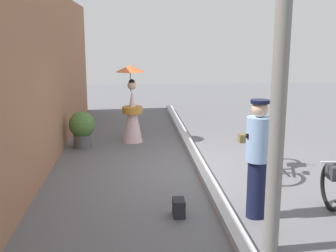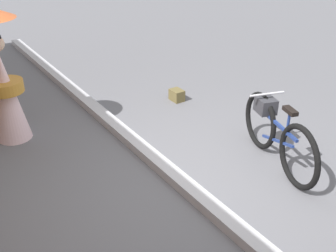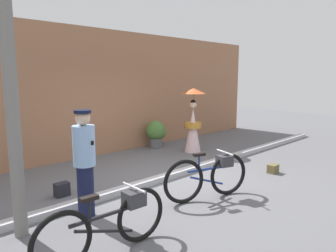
% 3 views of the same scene
% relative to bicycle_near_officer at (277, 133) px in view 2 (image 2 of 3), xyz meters
% --- Properties ---
extents(ground_plane, '(30.00, 30.00, 0.00)m').
position_rel_bicycle_near_officer_xyz_m(ground_plane, '(0.23, 1.31, -0.43)').
color(ground_plane, slate).
extents(sidewalk_curb, '(14.00, 0.20, 0.12)m').
position_rel_bicycle_near_officer_xyz_m(sidewalk_curb, '(0.23, 1.31, -0.37)').
color(sidewalk_curb, '#B2B2B7').
rests_on(sidewalk_curb, ground_plane).
extents(bicycle_near_officer, '(1.68, 0.65, 0.87)m').
position_rel_bicycle_near_officer_xyz_m(bicycle_near_officer, '(0.00, 0.00, 0.00)').
color(bicycle_near_officer, black).
rests_on(bicycle_near_officer, ground_plane).
extents(person_with_parasol, '(0.71, 0.71, 1.88)m').
position_rel_bicycle_near_officer_xyz_m(person_with_parasol, '(2.55, 2.63, 0.46)').
color(person_with_parasol, silver).
rests_on(person_with_parasol, ground_plane).
extents(backpack_on_pavement, '(0.25, 0.18, 0.20)m').
position_rel_bicycle_near_officer_xyz_m(backpack_on_pavement, '(2.29, -0.08, -0.33)').
color(backpack_on_pavement, brown).
rests_on(backpack_on_pavement, ground_plane).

